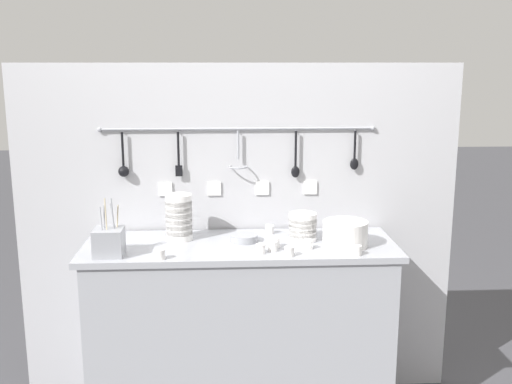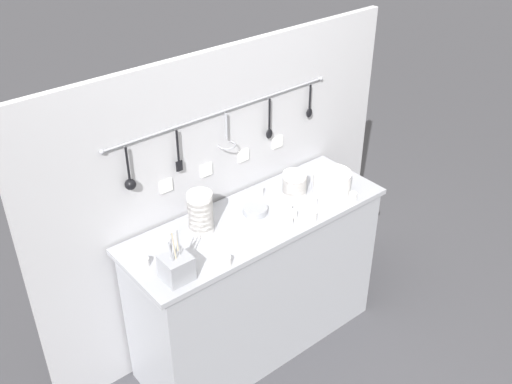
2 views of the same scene
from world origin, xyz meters
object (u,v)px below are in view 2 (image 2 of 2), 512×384
object	(u,v)px
cup_front_right	(353,196)
cup_edge_far	(289,221)
bowl_stack_back_corner	(200,212)
cup_by_caddy	(260,191)
cup_beside_plates	(313,216)
cup_back_left	(145,262)
cup_edge_near	(313,201)
cup_front_left	(227,261)
bowl_stack_wide_centre	(295,184)
cutlery_caddy	(176,267)
plate_stack	(332,182)
cup_back_right	(288,208)
steel_mixing_bowl	(255,210)
cup_mid_row	(293,214)

from	to	relation	value
cup_front_right	cup_edge_far	distance (m)	0.44
bowl_stack_back_corner	cup_by_caddy	distance (m)	0.47
cup_beside_plates	cup_back_left	bearing A→B (deg)	165.50
cup_edge_near	cup_front_left	bearing A→B (deg)	-170.65
bowl_stack_back_corner	cup_by_caddy	world-z (taller)	bowl_stack_back_corner
bowl_stack_wide_centre	cutlery_caddy	distance (m)	0.93
cutlery_caddy	cup_edge_far	world-z (taller)	cutlery_caddy
cup_front_left	cup_back_left	bearing A→B (deg)	141.99
bowl_stack_back_corner	cutlery_caddy	size ratio (longest dim) A/B	0.86
plate_stack	cup_front_right	world-z (taller)	plate_stack
bowl_stack_wide_centre	cup_by_caddy	distance (m)	0.20
cutlery_caddy	cup_back_right	xyz separation A→B (m)	(0.76, 0.08, -0.04)
cutlery_caddy	cup_edge_far	size ratio (longest dim) A/B	5.89
steel_mixing_bowl	cup_beside_plates	xyz separation A→B (m)	(0.20, -0.24, 0.01)
bowl_stack_wide_centre	cup_front_left	world-z (taller)	bowl_stack_wide_centre
cup_front_right	cup_back_left	distance (m)	1.22
cup_edge_near	cup_by_caddy	world-z (taller)	same
cup_back_left	plate_stack	bearing A→B (deg)	-4.42
cup_beside_plates	cup_mid_row	xyz separation A→B (m)	(-0.07, 0.08, 0.00)
cup_back_left	cup_front_left	bearing A→B (deg)	-38.01
bowl_stack_back_corner	cup_front_left	bearing A→B (deg)	-101.88
cup_mid_row	cup_beside_plates	bearing A→B (deg)	-48.77
plate_stack	cup_by_caddy	distance (m)	0.42
bowl_stack_back_corner	cup_mid_row	size ratio (longest dim) A/B	5.04
cup_by_caddy	cup_mid_row	bearing A→B (deg)	-91.69
cup_back_right	bowl_stack_back_corner	bearing A→B (deg)	161.52
bowl_stack_wide_centre	cup_mid_row	distance (m)	0.24
cup_edge_far	cup_front_left	bearing A→B (deg)	-172.70
cup_edge_far	cup_beside_plates	bearing A→B (deg)	-20.07
cup_beside_plates	steel_mixing_bowl	bearing A→B (deg)	129.01
cup_edge_far	cup_mid_row	xyz separation A→B (m)	(0.06, 0.03, 0.00)
plate_stack	cup_front_right	distance (m)	0.15
cup_beside_plates	cup_edge_far	xyz separation A→B (m)	(-0.13, 0.05, 0.00)
cup_front_left	cup_front_right	bearing A→B (deg)	0.52
cup_edge_near	cup_mid_row	size ratio (longest dim) A/B	1.00
cup_beside_plates	cup_by_caddy	xyz separation A→B (m)	(-0.06, 0.37, 0.00)
cup_beside_plates	cup_edge_far	world-z (taller)	same
cup_back_left	cup_mid_row	bearing A→B (deg)	-10.39
cup_beside_plates	bowl_stack_wide_centre	bearing A→B (deg)	69.51
bowl_stack_back_corner	bowl_stack_wide_centre	bearing A→B (deg)	-4.24
cup_edge_near	cup_back_left	world-z (taller)	same
plate_stack	cup_front_right	size ratio (longest dim) A/B	4.73
cup_front_right	cup_back_left	bearing A→B (deg)	168.97
bowl_stack_wide_centre	cutlery_caddy	bearing A→B (deg)	-168.22
plate_stack	cup_by_caddy	xyz separation A→B (m)	(-0.34, 0.23, -0.04)
plate_stack	cutlery_caddy	world-z (taller)	cutlery_caddy
cutlery_caddy	cup_back_right	bearing A→B (deg)	5.97
cup_back_left	cup_front_left	world-z (taller)	same
bowl_stack_back_corner	cutlery_caddy	xyz separation A→B (m)	(-0.30, -0.23, -0.05)
cup_by_caddy	cup_front_left	bearing A→B (deg)	-143.73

